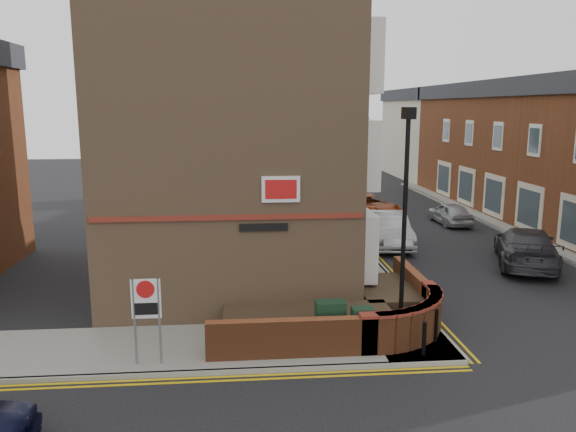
# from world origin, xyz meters

# --- Properties ---
(ground) EXTENTS (120.00, 120.00, 0.00)m
(ground) POSITION_xyz_m (0.00, 0.00, 0.00)
(ground) COLOR black
(ground) RESTS_ON ground
(pavement_corner) EXTENTS (13.00, 3.00, 0.12)m
(pavement_corner) POSITION_xyz_m (-3.50, 1.50, 0.06)
(pavement_corner) COLOR gray
(pavement_corner) RESTS_ON ground
(pavement_main) EXTENTS (2.00, 32.00, 0.12)m
(pavement_main) POSITION_xyz_m (2.00, 16.00, 0.06)
(pavement_main) COLOR gray
(pavement_main) RESTS_ON ground
(pavement_far) EXTENTS (4.00, 40.00, 0.12)m
(pavement_far) POSITION_xyz_m (13.00, 13.00, 0.06)
(pavement_far) COLOR gray
(pavement_far) RESTS_ON ground
(kerb_side) EXTENTS (13.00, 0.15, 0.12)m
(kerb_side) POSITION_xyz_m (-3.50, 0.00, 0.06)
(kerb_side) COLOR gray
(kerb_side) RESTS_ON ground
(kerb_main_near) EXTENTS (0.15, 32.00, 0.12)m
(kerb_main_near) POSITION_xyz_m (3.00, 16.00, 0.06)
(kerb_main_near) COLOR gray
(kerb_main_near) RESTS_ON ground
(kerb_main_far) EXTENTS (0.15, 40.00, 0.12)m
(kerb_main_far) POSITION_xyz_m (11.00, 13.00, 0.06)
(kerb_main_far) COLOR gray
(kerb_main_far) RESTS_ON ground
(yellow_lines_side) EXTENTS (13.00, 0.28, 0.01)m
(yellow_lines_side) POSITION_xyz_m (-3.50, -0.25, 0.01)
(yellow_lines_side) COLOR gold
(yellow_lines_side) RESTS_ON ground
(yellow_lines_main) EXTENTS (0.28, 32.00, 0.01)m
(yellow_lines_main) POSITION_xyz_m (3.25, 16.00, 0.01)
(yellow_lines_main) COLOR gold
(yellow_lines_main) RESTS_ON ground
(corner_building) EXTENTS (8.95, 10.40, 13.60)m
(corner_building) POSITION_xyz_m (-2.84, 8.00, 6.23)
(corner_building) COLOR #906D4D
(corner_building) RESTS_ON ground
(garden_wall) EXTENTS (6.80, 6.00, 1.20)m
(garden_wall) POSITION_xyz_m (0.00, 2.50, 0.00)
(garden_wall) COLOR brown
(garden_wall) RESTS_ON ground
(lamppost) EXTENTS (0.25, 0.50, 6.30)m
(lamppost) POSITION_xyz_m (1.60, 1.20, 3.34)
(lamppost) COLOR black
(lamppost) RESTS_ON pavement_corner
(utility_cabinet_large) EXTENTS (0.80, 0.45, 1.20)m
(utility_cabinet_large) POSITION_xyz_m (-0.30, 1.30, 0.72)
(utility_cabinet_large) COLOR #16321A
(utility_cabinet_large) RESTS_ON pavement_corner
(utility_cabinet_small) EXTENTS (0.55, 0.40, 1.10)m
(utility_cabinet_small) POSITION_xyz_m (0.50, 1.00, 0.67)
(utility_cabinet_small) COLOR #16321A
(utility_cabinet_small) RESTS_ON pavement_corner
(bollard_near) EXTENTS (0.11, 0.11, 0.90)m
(bollard_near) POSITION_xyz_m (2.00, 0.40, 0.57)
(bollard_near) COLOR black
(bollard_near) RESTS_ON pavement_corner
(bollard_far) EXTENTS (0.11, 0.11, 0.90)m
(bollard_far) POSITION_xyz_m (2.60, 1.20, 0.57)
(bollard_far) COLOR black
(bollard_far) RESTS_ON pavement_corner
(zone_sign) EXTENTS (0.72, 0.07, 2.20)m
(zone_sign) POSITION_xyz_m (-5.00, 0.50, 1.64)
(zone_sign) COLOR slate
(zone_sign) RESTS_ON pavement_corner
(far_terrace) EXTENTS (5.40, 30.40, 8.00)m
(far_terrace) POSITION_xyz_m (14.50, 17.00, 4.04)
(far_terrace) COLOR brown
(far_terrace) RESTS_ON ground
(far_terrace_cream) EXTENTS (5.40, 12.40, 8.00)m
(far_terrace_cream) POSITION_xyz_m (14.50, 38.00, 4.05)
(far_terrace_cream) COLOR beige
(far_terrace_cream) RESTS_ON ground
(tree_near) EXTENTS (3.64, 3.65, 6.70)m
(tree_near) POSITION_xyz_m (2.00, 14.05, 4.70)
(tree_near) COLOR #382B1E
(tree_near) RESTS_ON pavement_main
(tree_mid) EXTENTS (4.03, 4.03, 7.42)m
(tree_mid) POSITION_xyz_m (2.00, 22.05, 5.20)
(tree_mid) COLOR #382B1E
(tree_mid) RESTS_ON pavement_main
(tree_far) EXTENTS (3.81, 3.81, 7.00)m
(tree_far) POSITION_xyz_m (2.00, 30.05, 4.91)
(tree_far) COLOR #382B1E
(tree_far) RESTS_ON pavement_main
(traffic_light_assembly) EXTENTS (0.20, 0.16, 4.20)m
(traffic_light_assembly) POSITION_xyz_m (2.40, 25.00, 2.78)
(traffic_light_assembly) COLOR black
(traffic_light_assembly) RESTS_ON pavement_main
(silver_car_near) EXTENTS (2.01, 4.84, 1.56)m
(silver_car_near) POSITION_xyz_m (4.28, 12.36, 0.78)
(silver_car_near) COLOR #9DA0A5
(silver_car_near) RESTS_ON ground
(red_car_main) EXTENTS (3.91, 5.13, 1.29)m
(red_car_main) POSITION_xyz_m (5.00, 19.48, 0.65)
(red_car_main) COLOR #8F350F
(red_car_main) RESTS_ON ground
(grey_car_far) EXTENTS (4.05, 5.87, 1.58)m
(grey_car_far) POSITION_xyz_m (9.00, 8.54, 0.79)
(grey_car_far) COLOR #2D2D32
(grey_car_far) RESTS_ON ground
(silver_car_far) EXTENTS (1.58, 3.68, 1.24)m
(silver_car_far) POSITION_xyz_m (9.00, 16.87, 0.62)
(silver_car_far) COLOR #9FA1A6
(silver_car_far) RESTS_ON ground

